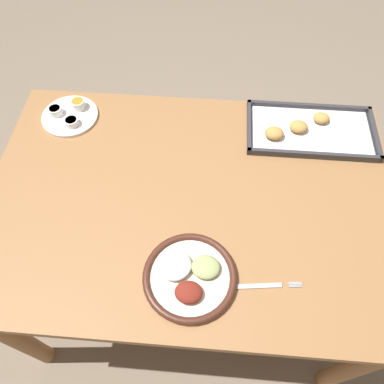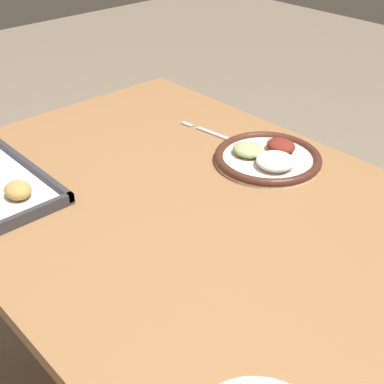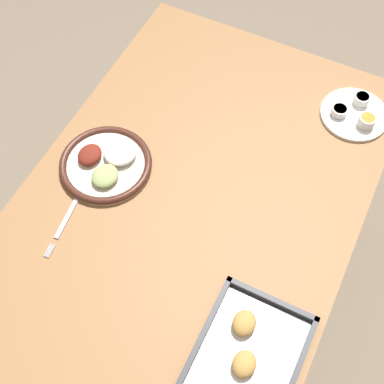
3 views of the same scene
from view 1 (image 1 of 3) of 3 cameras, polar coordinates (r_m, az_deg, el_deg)
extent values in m
plane|color=#7A6B59|center=(1.76, -0.20, -13.28)|extent=(8.00, 8.00, 0.00)
cube|color=olive|center=(1.12, -0.31, -1.22)|extent=(1.22, 0.83, 0.03)
cylinder|color=olive|center=(1.46, -25.38, -19.41)|extent=(0.06, 0.06, 0.69)
cylinder|color=olive|center=(1.42, 23.52, -23.20)|extent=(0.06, 0.06, 0.69)
cylinder|color=olive|center=(1.73, -18.04, 4.16)|extent=(0.06, 0.06, 0.69)
cylinder|color=olive|center=(1.70, 20.01, 1.72)|extent=(0.06, 0.06, 0.69)
cylinder|color=beige|center=(0.99, -0.33, -12.87)|extent=(0.24, 0.24, 0.01)
torus|color=#472319|center=(0.99, -0.33, -12.75)|extent=(0.25, 0.25, 0.02)
ellipsoid|color=white|center=(0.98, -2.61, -11.05)|extent=(0.09, 0.09, 0.03)
ellipsoid|color=maroon|center=(0.96, -0.52, -15.04)|extent=(0.07, 0.06, 0.03)
ellipsoid|color=#9EAD6B|center=(0.98, 2.11, -11.36)|extent=(0.07, 0.07, 0.03)
cube|color=#B2B2B7|center=(1.00, 8.52, -14.04)|extent=(0.17, 0.03, 0.00)
cylinder|color=#B2B2B7|center=(1.02, 15.51, -13.72)|extent=(0.04, 0.01, 0.00)
cylinder|color=#B2B2B7|center=(1.02, 15.47, -13.53)|extent=(0.04, 0.01, 0.00)
cylinder|color=#B2B2B7|center=(1.02, 15.43, -13.34)|extent=(0.04, 0.01, 0.00)
cylinder|color=#B2B2B7|center=(1.03, 15.40, -13.16)|extent=(0.04, 0.01, 0.00)
cylinder|color=white|center=(1.37, -18.09, 10.94)|extent=(0.19, 0.19, 0.01)
cylinder|color=silver|center=(1.32, -17.87, 10.14)|extent=(0.05, 0.05, 0.02)
cylinder|color=#51992D|center=(1.32, -17.96, 10.38)|extent=(0.04, 0.04, 0.01)
cylinder|color=silver|center=(1.37, -16.93, 12.69)|extent=(0.05, 0.05, 0.03)
cylinder|color=#C67F23|center=(1.36, -17.06, 13.06)|extent=(0.04, 0.04, 0.01)
cylinder|color=silver|center=(1.37, -20.08, 11.53)|extent=(0.04, 0.04, 0.03)
cylinder|color=#B22819|center=(1.37, -20.21, 11.84)|extent=(0.04, 0.04, 0.01)
cube|color=#333338|center=(1.32, 17.62, 8.72)|extent=(0.42, 0.22, 0.01)
cube|color=silver|center=(1.31, 17.66, 8.84)|extent=(0.39, 0.21, 0.00)
cube|color=#333338|center=(1.24, 18.19, 5.41)|extent=(0.42, 0.01, 0.02)
cube|color=#333338|center=(1.38, 17.35, 12.37)|extent=(0.42, 0.01, 0.02)
cube|color=#333338|center=(1.27, 8.70, 9.96)|extent=(0.01, 0.22, 0.02)
cube|color=#333338|center=(1.37, 26.09, 8.06)|extent=(0.01, 0.22, 0.02)
ellipsoid|color=#C18E47|center=(1.34, 19.11, 10.61)|extent=(0.05, 0.05, 0.03)
ellipsoid|color=#C18E47|center=(1.29, 15.94, 9.55)|extent=(0.06, 0.05, 0.03)
ellipsoid|color=#C18E47|center=(1.25, 12.42, 8.76)|extent=(0.06, 0.05, 0.03)
camera|label=2|loc=(1.42, -32.73, 37.06)|focal=50.00mm
camera|label=3|loc=(1.08, 68.88, 50.87)|focal=50.00mm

